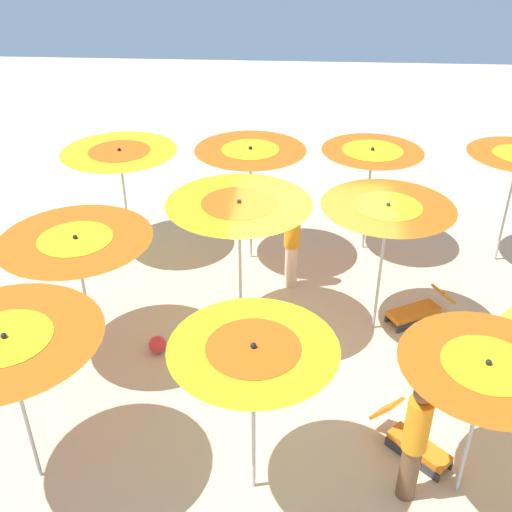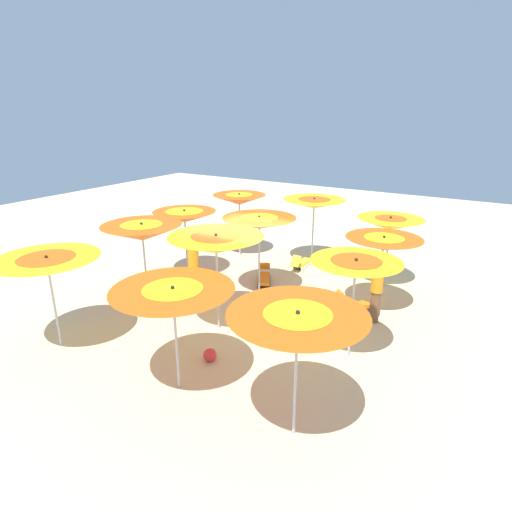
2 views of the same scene
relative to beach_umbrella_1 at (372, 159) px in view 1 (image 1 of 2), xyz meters
The scene contains 15 objects.
ground 3.95m from the beach_umbrella_1, 20.28° to the right, with size 39.06×39.06×0.04m, color beige.
beach_umbrella_1 is the anchor object (origin of this frame).
beach_umbrella_2 2.41m from the beach_umbrella_1, 76.87° to the right, with size 2.12×2.12×2.42m.
beach_umbrella_3 4.94m from the beach_umbrella_1, 86.47° to the right, with size 2.26×2.26×2.23m.
beach_umbrella_5 2.79m from the beach_umbrella_1, ahead, with size 2.09×2.09×2.41m.
beach_umbrella_6 3.78m from the beach_umbrella_1, 38.28° to the right, with size 2.27×2.27×2.48m.
beach_umbrella_7 6.00m from the beach_umbrella_1, 51.69° to the right, with size 2.29×2.29×2.19m.
beach_umbrella_9 6.14m from the beach_umbrella_1, ahead, with size 1.97×1.97×2.15m.
beach_umbrella_10 6.49m from the beach_umbrella_1, 16.94° to the right, with size 1.91×1.91×2.33m.
beach_umbrella_11 7.79m from the beach_umbrella_1, 36.92° to the right, with size 2.21×2.21×2.33m.
lounger_1 3.18m from the beach_umbrella_1, 16.70° to the left, with size 0.93×1.28×0.55m.
lounger_2 5.81m from the beach_umbrella_1, ahead, with size 1.06×1.06×0.68m.
beachgoer_0 6.30m from the beach_umbrella_1, ahead, with size 0.30×0.30×1.82m.
beachgoer_1 2.39m from the beach_umbrella_1, 44.33° to the right, with size 0.30×0.30×1.87m.
beach_ball 5.51m from the beach_umbrella_1, 44.79° to the right, with size 0.30×0.30×0.30m, color red.
Camera 1 is at (8.23, -0.34, 6.55)m, focal length 42.99 mm.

